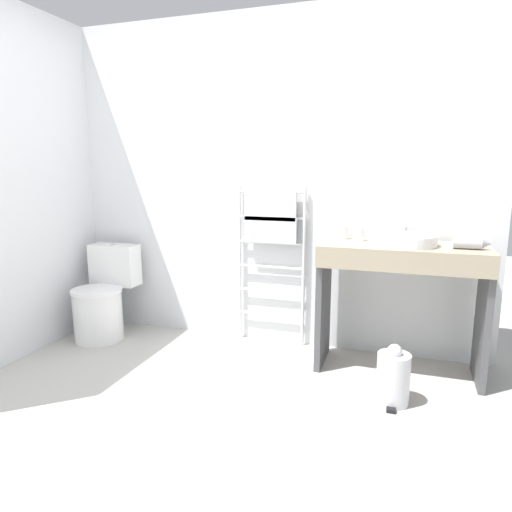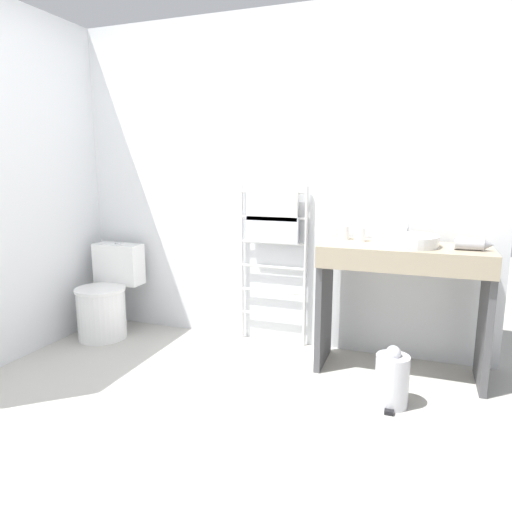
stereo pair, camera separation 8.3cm
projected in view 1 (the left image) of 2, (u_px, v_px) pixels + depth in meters
name	position (u px, v px, depth m)	size (l,w,h in m)	color
ground_plane	(166.00, 454.00, 2.15)	(12.00, 12.00, 0.00)	#B2AFA8
wall_back	(267.00, 184.00, 3.42)	(3.28, 0.12, 2.42)	silver
wall_side	(11.00, 185.00, 3.13)	(0.12, 2.30, 2.42)	silver
toilet	(103.00, 300.00, 3.60)	(0.40, 0.53, 0.73)	white
towel_radiator	(270.00, 231.00, 3.37)	(0.53, 0.06, 1.20)	silver
vanity_counter	(401.00, 286.00, 2.91)	(1.03, 0.47, 0.85)	gray
sink_basin	(404.00, 239.00, 2.85)	(0.40, 0.40, 0.07)	white
faucet	(405.00, 229.00, 3.03)	(0.02, 0.10, 0.12)	silver
cup_near_wall	(343.00, 232.00, 3.10)	(0.07, 0.07, 0.09)	white
cup_near_edge	(359.00, 234.00, 3.02)	(0.07, 0.07, 0.09)	white
hair_dryer	(469.00, 243.00, 2.72)	(0.21, 0.16, 0.07)	#B7B7BC
trash_bin	(393.00, 377.00, 2.59)	(0.19, 0.22, 0.36)	silver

